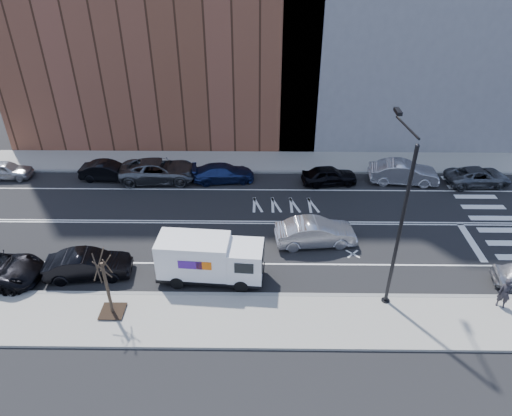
{
  "coord_description": "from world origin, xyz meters",
  "views": [
    {
      "loc": [
        0.46,
        -24.96,
        16.97
      ],
      "look_at": [
        0.16,
        -0.43,
        1.4
      ],
      "focal_mm": 32.0,
      "sensor_mm": 36.0,
      "label": 1
    }
  ],
  "objects_px": {
    "fedex_van": "(210,259)",
    "pedestrian": "(505,293)",
    "driving_sedan": "(315,232)",
    "far_parked_b": "(109,171)",
    "far_parked_a": "(6,170)"
  },
  "relations": [
    {
      "from": "driving_sedan",
      "to": "far_parked_b",
      "type": "bearing_deg",
      "value": 55.6
    },
    {
      "from": "fedex_van",
      "to": "driving_sedan",
      "type": "distance_m",
      "value": 7.01
    },
    {
      "from": "fedex_van",
      "to": "far_parked_b",
      "type": "relative_size",
      "value": 1.38
    },
    {
      "from": "far_parked_a",
      "to": "far_parked_b",
      "type": "height_order",
      "value": "far_parked_b"
    },
    {
      "from": "fedex_van",
      "to": "far_parked_a",
      "type": "bearing_deg",
      "value": 149.92
    },
    {
      "from": "fedex_van",
      "to": "pedestrian",
      "type": "xyz_separation_m",
      "value": [
        15.12,
        -2.11,
        -0.38
      ]
    },
    {
      "from": "far_parked_a",
      "to": "far_parked_b",
      "type": "xyz_separation_m",
      "value": [
        8.0,
        -0.15,
        0.03
      ]
    },
    {
      "from": "fedex_van",
      "to": "pedestrian",
      "type": "distance_m",
      "value": 15.28
    },
    {
      "from": "driving_sedan",
      "to": "pedestrian",
      "type": "height_order",
      "value": "pedestrian"
    },
    {
      "from": "far_parked_b",
      "to": "pedestrian",
      "type": "height_order",
      "value": "pedestrian"
    },
    {
      "from": "fedex_van",
      "to": "pedestrian",
      "type": "bearing_deg",
      "value": -3.64
    },
    {
      "from": "fedex_van",
      "to": "far_parked_a",
      "type": "height_order",
      "value": "fedex_van"
    },
    {
      "from": "far_parked_b",
      "to": "pedestrian",
      "type": "xyz_separation_m",
      "value": [
        24.02,
        -13.53,
        0.31
      ]
    },
    {
      "from": "far_parked_a",
      "to": "driving_sedan",
      "type": "height_order",
      "value": "driving_sedan"
    },
    {
      "from": "far_parked_a",
      "to": "pedestrian",
      "type": "height_order",
      "value": "pedestrian"
    }
  ]
}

